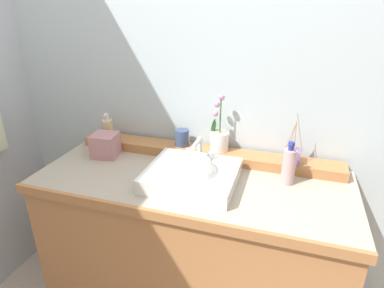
{
  "coord_description": "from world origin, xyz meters",
  "views": [
    {
      "loc": [
        0.42,
        -1.31,
        1.63
      ],
      "look_at": [
        0.01,
        -0.01,
        1.04
      ],
      "focal_mm": 30.54,
      "sensor_mm": 36.0,
      "label": 1
    }
  ],
  "objects_px": {
    "sink_basin": "(191,177)",
    "potted_plant": "(219,137)",
    "soap_bar": "(176,154)",
    "tissue_box": "(105,145)",
    "soap_dispenser": "(108,128)",
    "reed_diffuser": "(292,156)",
    "lotion_bottle": "(289,166)",
    "tumbler_cup": "(182,138)"
  },
  "relations": [
    {
      "from": "soap_dispenser",
      "to": "tumbler_cup",
      "type": "distance_m",
      "value": 0.45
    },
    {
      "from": "soap_bar",
      "to": "tissue_box",
      "type": "height_order",
      "value": "tissue_box"
    },
    {
      "from": "soap_dispenser",
      "to": "reed_diffuser",
      "type": "height_order",
      "value": "reed_diffuser"
    },
    {
      "from": "tumbler_cup",
      "to": "tissue_box",
      "type": "relative_size",
      "value": 0.7
    },
    {
      "from": "soap_bar",
      "to": "soap_dispenser",
      "type": "height_order",
      "value": "soap_dispenser"
    },
    {
      "from": "soap_bar",
      "to": "soap_dispenser",
      "type": "xyz_separation_m",
      "value": [
        -0.48,
        0.16,
        0.03
      ]
    },
    {
      "from": "soap_bar",
      "to": "soap_dispenser",
      "type": "distance_m",
      "value": 0.51
    },
    {
      "from": "sink_basin",
      "to": "soap_bar",
      "type": "xyz_separation_m",
      "value": [
        -0.11,
        0.11,
        0.05
      ]
    },
    {
      "from": "sink_basin",
      "to": "reed_diffuser",
      "type": "relative_size",
      "value": 1.63
    },
    {
      "from": "potted_plant",
      "to": "soap_dispenser",
      "type": "xyz_separation_m",
      "value": [
        -0.65,
        -0.03,
        -0.01
      ]
    },
    {
      "from": "soap_bar",
      "to": "tumbler_cup",
      "type": "relative_size",
      "value": 0.77
    },
    {
      "from": "tumbler_cup",
      "to": "tissue_box",
      "type": "xyz_separation_m",
      "value": [
        -0.39,
        -0.15,
        -0.03
      ]
    },
    {
      "from": "reed_diffuser",
      "to": "lotion_bottle",
      "type": "distance_m",
      "value": 0.12
    },
    {
      "from": "soap_bar",
      "to": "lotion_bottle",
      "type": "bearing_deg",
      "value": 3.09
    },
    {
      "from": "sink_basin",
      "to": "soap_dispenser",
      "type": "height_order",
      "value": "soap_dispenser"
    },
    {
      "from": "tumbler_cup",
      "to": "soap_bar",
      "type": "bearing_deg",
      "value": -79.47
    },
    {
      "from": "soap_bar",
      "to": "lotion_bottle",
      "type": "xyz_separation_m",
      "value": [
        0.54,
        0.03,
        0.01
      ]
    },
    {
      "from": "potted_plant",
      "to": "soap_dispenser",
      "type": "distance_m",
      "value": 0.65
    },
    {
      "from": "sink_basin",
      "to": "lotion_bottle",
      "type": "xyz_separation_m",
      "value": [
        0.42,
        0.14,
        0.06
      ]
    },
    {
      "from": "sink_basin",
      "to": "lotion_bottle",
      "type": "height_order",
      "value": "lotion_bottle"
    },
    {
      "from": "soap_bar",
      "to": "tumbler_cup",
      "type": "xyz_separation_m",
      "value": [
        -0.03,
        0.18,
        0.01
      ]
    },
    {
      "from": "tumbler_cup",
      "to": "reed_diffuser",
      "type": "xyz_separation_m",
      "value": [
        0.58,
        -0.04,
        -0.01
      ]
    },
    {
      "from": "soap_dispenser",
      "to": "reed_diffuser",
      "type": "distance_m",
      "value": 1.03
    },
    {
      "from": "sink_basin",
      "to": "soap_bar",
      "type": "relative_size",
      "value": 5.89
    },
    {
      "from": "sink_basin",
      "to": "tumbler_cup",
      "type": "height_order",
      "value": "sink_basin"
    },
    {
      "from": "lotion_bottle",
      "to": "potted_plant",
      "type": "bearing_deg",
      "value": 156.51
    },
    {
      "from": "tissue_box",
      "to": "lotion_bottle",
      "type": "bearing_deg",
      "value": -0.17
    },
    {
      "from": "reed_diffuser",
      "to": "lotion_bottle",
      "type": "bearing_deg",
      "value": -94.84
    },
    {
      "from": "tissue_box",
      "to": "sink_basin",
      "type": "bearing_deg",
      "value": -14.91
    },
    {
      "from": "potted_plant",
      "to": "soap_bar",
      "type": "bearing_deg",
      "value": -132.69
    },
    {
      "from": "potted_plant",
      "to": "tissue_box",
      "type": "bearing_deg",
      "value": -165.35
    },
    {
      "from": "potted_plant",
      "to": "tissue_box",
      "type": "height_order",
      "value": "potted_plant"
    },
    {
      "from": "potted_plant",
      "to": "reed_diffuser",
      "type": "xyz_separation_m",
      "value": [
        0.37,
        -0.04,
        -0.03
      ]
    },
    {
      "from": "tumbler_cup",
      "to": "tissue_box",
      "type": "distance_m",
      "value": 0.42
    },
    {
      "from": "tissue_box",
      "to": "tumbler_cup",
      "type": "bearing_deg",
      "value": 21.39
    },
    {
      "from": "soap_dispenser",
      "to": "lotion_bottle",
      "type": "height_order",
      "value": "lotion_bottle"
    },
    {
      "from": "sink_basin",
      "to": "potted_plant",
      "type": "xyz_separation_m",
      "value": [
        0.06,
        0.3,
        0.09
      ]
    },
    {
      "from": "sink_basin",
      "to": "soap_dispenser",
      "type": "bearing_deg",
      "value": 155.49
    },
    {
      "from": "potted_plant",
      "to": "tissue_box",
      "type": "xyz_separation_m",
      "value": [
        -0.6,
        -0.16,
        -0.06
      ]
    },
    {
      "from": "sink_basin",
      "to": "potted_plant",
      "type": "distance_m",
      "value": 0.32
    },
    {
      "from": "lotion_bottle",
      "to": "tissue_box",
      "type": "distance_m",
      "value": 0.96
    },
    {
      "from": "soap_bar",
      "to": "reed_diffuser",
      "type": "bearing_deg",
      "value": 15.03
    }
  ]
}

